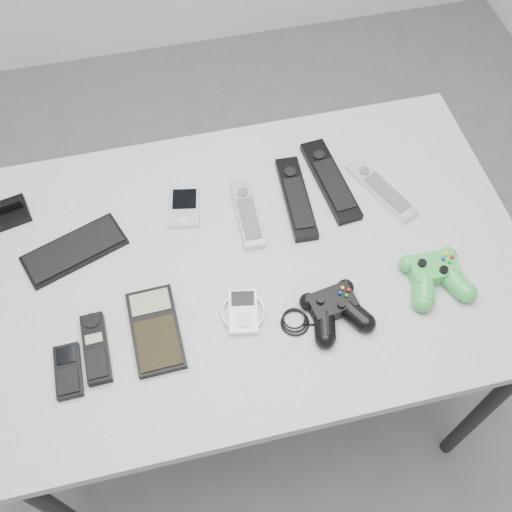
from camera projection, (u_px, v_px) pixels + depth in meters
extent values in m
plane|color=slate|center=(222.00, 386.00, 1.99)|extent=(3.50, 3.50, 0.00)
cube|color=gray|center=(251.00, 262.00, 1.32)|extent=(1.21, 0.77, 0.03)
cylinder|color=black|center=(59.00, 511.00, 1.42)|extent=(0.04, 0.04, 0.77)
cylinder|color=black|center=(486.00, 408.00, 1.56)|extent=(0.04, 0.04, 0.77)
cylinder|color=black|center=(46.00, 276.00, 1.77)|extent=(0.04, 0.04, 0.77)
cylinder|color=black|center=(396.00, 208.00, 1.90)|extent=(0.04, 0.04, 0.77)
cube|color=black|center=(74.00, 250.00, 1.31)|extent=(0.24, 0.16, 0.01)
cube|color=black|center=(8.00, 210.00, 1.35)|extent=(0.10, 0.09, 0.04)
cube|color=silver|center=(184.00, 208.00, 1.37)|extent=(0.09, 0.12, 0.02)
cube|color=silver|center=(248.00, 214.00, 1.36)|extent=(0.05, 0.19, 0.02)
cube|color=black|center=(296.00, 198.00, 1.38)|extent=(0.07, 0.24, 0.02)
cube|color=black|center=(330.00, 180.00, 1.41)|extent=(0.08, 0.25, 0.02)
cube|color=silver|center=(381.00, 189.00, 1.40)|extent=(0.12, 0.20, 0.02)
cube|color=black|center=(68.00, 371.00, 1.16)|extent=(0.05, 0.11, 0.02)
cube|color=black|center=(96.00, 348.00, 1.18)|extent=(0.05, 0.15, 0.02)
cube|color=black|center=(155.00, 330.00, 1.21)|extent=(0.10, 0.19, 0.02)
cube|color=white|center=(243.00, 312.00, 1.23)|extent=(0.11, 0.11, 0.02)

